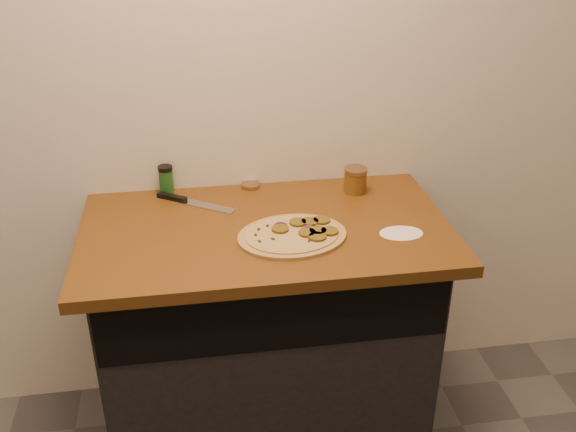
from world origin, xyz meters
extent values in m
cube|color=silver|center=(0.00, 1.75, 1.35)|extent=(4.00, 0.02, 2.70)
cube|color=black|center=(0.00, 1.45, 0.43)|extent=(1.10, 0.60, 0.86)
cube|color=brown|center=(0.00, 1.42, 0.88)|extent=(1.20, 0.70, 0.04)
cylinder|color=tan|center=(0.07, 1.33, 0.91)|extent=(0.39, 0.39, 0.01)
cylinder|color=beige|center=(0.07, 1.33, 0.91)|extent=(0.34, 0.34, 0.00)
cylinder|color=brown|center=(0.19, 1.31, 0.92)|extent=(0.06, 0.06, 0.01)
cylinder|color=brown|center=(0.18, 1.39, 0.92)|extent=(0.06, 0.06, 0.01)
cylinder|color=brown|center=(0.15, 1.32, 0.92)|extent=(0.06, 0.06, 0.01)
cylinder|color=brown|center=(0.14, 1.39, 0.92)|extent=(0.06, 0.06, 0.01)
cylinder|color=brown|center=(0.10, 1.39, 0.92)|extent=(0.06, 0.06, 0.01)
cylinder|color=brown|center=(0.04, 1.35, 0.92)|extent=(0.06, 0.06, 0.01)
cylinder|color=brown|center=(0.12, 1.32, 0.92)|extent=(0.06, 0.06, 0.01)
cylinder|color=brown|center=(0.15, 1.28, 0.92)|extent=(0.06, 0.06, 0.01)
torus|color=#792D71|center=(0.15, 1.33, 0.92)|extent=(0.05, 0.05, 0.01)
torus|color=#792D71|center=(0.13, 1.34, 0.92)|extent=(0.05, 0.05, 0.01)
torus|color=#792D71|center=(0.04, 1.38, 0.92)|extent=(0.05, 0.05, 0.01)
torus|color=#792D71|center=(0.10, 1.39, 0.92)|extent=(0.05, 0.05, 0.01)
cube|color=black|center=(0.12, 1.27, 0.92)|extent=(0.01, 0.01, 0.00)
cube|color=black|center=(0.10, 1.37, 0.92)|extent=(0.01, 0.01, 0.00)
cube|color=black|center=(-0.03, 1.37, 0.92)|extent=(0.01, 0.01, 0.00)
cube|color=black|center=(0.00, 1.39, 0.92)|extent=(0.01, 0.01, 0.00)
cube|color=black|center=(-0.03, 1.29, 0.92)|extent=(0.01, 0.01, 0.00)
cube|color=black|center=(0.18, 1.31, 0.92)|extent=(0.01, 0.01, 0.00)
cube|color=black|center=(0.01, 1.30, 0.92)|extent=(0.01, 0.01, 0.00)
cube|color=black|center=(-0.04, 1.33, 0.92)|extent=(0.01, 0.01, 0.00)
cube|color=black|center=(0.09, 1.38, 0.92)|extent=(0.01, 0.01, 0.00)
cube|color=#B7BAC1|center=(-0.18, 1.58, 0.90)|extent=(0.19, 0.15, 0.00)
cube|color=black|center=(-0.30, 1.66, 0.91)|extent=(0.11, 0.08, 0.02)
cylinder|color=#9A7B59|center=(-0.02, 1.72, 0.91)|extent=(0.09, 0.09, 0.01)
cylinder|color=#A01710|center=(0.35, 1.63, 0.94)|extent=(0.08, 0.08, 0.08)
cylinder|color=#9A7B59|center=(0.35, 1.63, 0.98)|extent=(0.08, 0.08, 0.01)
cylinder|color=#1B5720|center=(-0.32, 1.72, 0.94)|extent=(0.05, 0.05, 0.09)
cylinder|color=black|center=(-0.32, 1.72, 1.00)|extent=(0.05, 0.05, 0.02)
cylinder|color=white|center=(0.42, 1.30, 0.90)|extent=(0.15, 0.15, 0.00)
camera|label=1|loc=(-0.21, -0.41, 1.89)|focal=40.00mm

